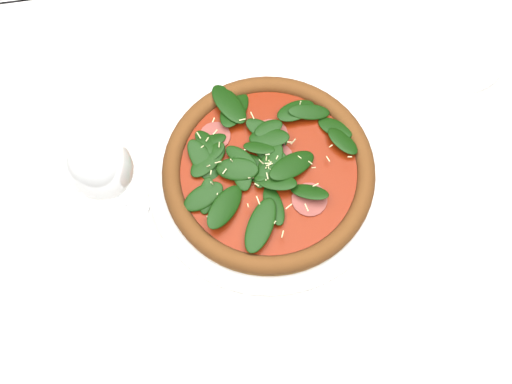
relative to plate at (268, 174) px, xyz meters
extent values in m
plane|color=brown|center=(-0.06, -0.01, -0.76)|extent=(6.00, 6.00, 0.00)
cube|color=white|center=(-0.06, -0.01, -0.03)|extent=(1.20, 0.80, 0.04)
cylinder|color=#4A351D|center=(0.48, 0.33, -0.40)|extent=(0.06, 0.06, 0.71)
cube|color=white|center=(-0.06, 0.39, -0.12)|extent=(1.20, 0.01, 0.22)
cylinder|color=white|center=(0.00, 0.00, 0.00)|extent=(0.37, 0.37, 0.01)
torus|color=white|center=(0.00, 0.00, 0.00)|extent=(0.37, 0.37, 0.01)
cylinder|color=#9B6125|center=(0.00, 0.00, 0.01)|extent=(0.39, 0.39, 0.01)
torus|color=#A45B25|center=(0.00, 0.00, 0.02)|extent=(0.40, 0.40, 0.03)
cylinder|color=maroon|center=(0.00, 0.00, 0.02)|extent=(0.33, 0.33, 0.00)
cylinder|color=brown|center=(0.00, 0.00, 0.02)|extent=(0.29, 0.29, 0.00)
ellipsoid|color=#123309|center=(0.00, 0.00, 0.03)|extent=(0.32, 0.32, 0.03)
cylinder|color=beige|center=(0.00, 0.00, 0.04)|extent=(0.29, 0.29, 0.00)
cylinder|color=white|center=(-0.22, -0.01, -0.01)|extent=(0.07, 0.07, 0.00)
cylinder|color=white|center=(-0.22, -0.01, 0.05)|extent=(0.01, 0.01, 0.10)
ellipsoid|color=white|center=(-0.22, -0.01, 0.14)|extent=(0.08, 0.08, 0.11)
cylinder|color=white|center=(0.35, 0.16, 0.00)|extent=(0.14, 0.14, 0.01)
torus|color=white|center=(0.35, 0.16, 0.00)|extent=(0.14, 0.14, 0.01)
camera|label=1|loc=(-0.07, -0.32, 0.80)|focal=40.00mm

